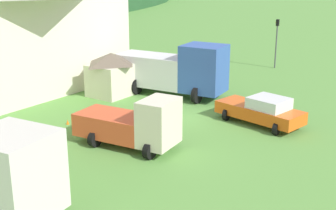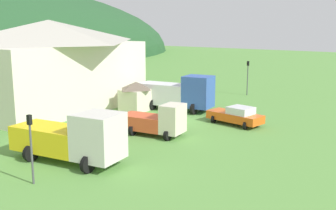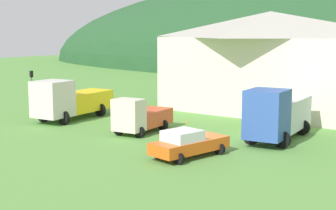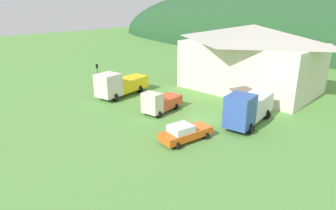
{
  "view_description": "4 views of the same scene",
  "coord_description": "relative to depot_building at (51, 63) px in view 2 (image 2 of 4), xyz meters",
  "views": [
    {
      "loc": [
        -21.73,
        -14.7,
        8.75
      ],
      "look_at": [
        -2.86,
        -1.44,
        1.72
      ],
      "focal_mm": 49.7,
      "sensor_mm": 36.0,
      "label": 1
    },
    {
      "loc": [
        -31.0,
        -19.51,
        8.91
      ],
      "look_at": [
        -3.46,
        -0.92,
        2.21
      ],
      "focal_mm": 44.18,
      "sensor_mm": 36.0,
      "label": 2
    },
    {
      "loc": [
        18.08,
        -28.53,
        7.41
      ],
      "look_at": [
        -3.06,
        -0.23,
        2.15
      ],
      "focal_mm": 53.77,
      "sensor_mm": 36.0,
      "label": 3
    },
    {
      "loc": [
        17.43,
        -23.7,
        12.18
      ],
      "look_at": [
        -3.69,
        -1.11,
        1.27
      ],
      "focal_mm": 31.74,
      "sensor_mm": 36.0,
      "label": 4
    }
  ],
  "objects": [
    {
      "name": "traffic_light_east",
      "position": [
        18.61,
        -13.93,
        -2.12
      ],
      "size": [
        0.2,
        0.32,
        4.21
      ],
      "color": "#4C4C51",
      "rests_on": "ground"
    },
    {
      "name": "box_truck_blue",
      "position": [
        6.31,
        -11.84,
        -2.86
      ],
      "size": [
        3.7,
        8.01,
        3.67
      ],
      "rotation": [
        0.0,
        0.0,
        -1.46
      ],
      "color": "#3356AD",
      "rests_on": "ground"
    },
    {
      "name": "play_shed_cream",
      "position": [
        3.84,
        -8.16,
        -3.18
      ],
      "size": [
        3.12,
        2.67,
        2.96
      ],
      "color": "beige",
      "rests_on": "ground"
    },
    {
      "name": "depot_building",
      "position": [
        0.0,
        0.0,
        0.0
      ],
      "size": [
        18.78,
        12.39,
        9.13
      ],
      "color": "silver",
      "rests_on": "ground"
    },
    {
      "name": "traffic_cone_near_pickup",
      "position": [
        0.89,
        -14.98,
        -4.71
      ],
      "size": [
        0.36,
        0.36,
        0.63
      ],
      "primitive_type": "cone",
      "color": "orange",
      "rests_on": "ground"
    },
    {
      "name": "traffic_light_west",
      "position": [
        -14.78,
        -15.55,
        -2.26
      ],
      "size": [
        0.2,
        0.32,
        3.97
      ],
      "color": "#4C4C51",
      "rests_on": "ground"
    },
    {
      "name": "ground_plane",
      "position": [
        2.34,
        -14.51,
        -4.71
      ],
      "size": [
        200.0,
        200.0,
        0.0
      ],
      "primitive_type": "plane",
      "color": "#5B9342"
    },
    {
      "name": "flatbed_truck_yellow",
      "position": [
        -10.94,
        -14.88,
        -3.02
      ],
      "size": [
        3.86,
        8.01,
        3.44
      ],
      "rotation": [
        0.0,
        0.0,
        -1.46
      ],
      "color": "silver",
      "rests_on": "ground"
    },
    {
      "name": "traffic_cone_mid_row",
      "position": [
        -2.25,
        -10.19,
        -4.71
      ],
      "size": [
        0.36,
        0.36,
        0.53
      ],
      "primitive_type": "cone",
      "color": "orange",
      "rests_on": "ground"
    },
    {
      "name": "service_pickup_orange",
      "position": [
        4.07,
        -19.18,
        -3.88
      ],
      "size": [
        2.96,
        5.28,
        1.66
      ],
      "rotation": [
        0.0,
        0.0,
        -1.76
      ],
      "color": "#E65B18",
      "rests_on": "ground"
    },
    {
      "name": "light_truck_cream",
      "position": [
        -2.73,
        -15.49,
        -3.48
      ],
      "size": [
        2.91,
        5.42,
        2.66
      ],
      "rotation": [
        0.0,
        0.0,
        -1.46
      ],
      "color": "beige",
      "rests_on": "ground"
    }
  ]
}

